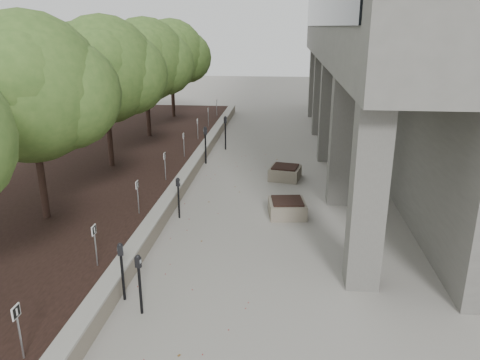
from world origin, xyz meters
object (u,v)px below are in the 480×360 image
at_px(parking_meter_5, 225,133).
at_px(parking_meter_1, 140,285).
at_px(crabapple_tree_4, 146,78).
at_px(planter_front, 287,208).
at_px(planter_back, 285,172).
at_px(parking_meter_4, 206,145).
at_px(parking_meter_2, 122,272).
at_px(parking_meter_3, 179,198).
at_px(crabapple_tree_3, 105,93).
at_px(crabapple_tree_2, 33,119).
at_px(crabapple_tree_5, 172,68).

bearing_deg(parking_meter_5, parking_meter_1, -83.01).
relative_size(crabapple_tree_4, parking_meter_1, 4.22).
distance_m(planter_front, planter_back, 3.52).
bearing_deg(planter_back, parking_meter_1, -107.40).
bearing_deg(parking_meter_4, parking_meter_1, -109.02).
distance_m(parking_meter_2, parking_meter_4, 10.06).
distance_m(parking_meter_1, parking_meter_5, 12.86).
distance_m(crabapple_tree_4, parking_meter_5, 4.49).
relative_size(parking_meter_2, parking_meter_3, 1.03).
xyz_separation_m(crabapple_tree_4, parking_meter_2, (3.25, -13.14, -2.47)).
bearing_deg(parking_meter_5, parking_meter_3, -85.34).
height_order(parking_meter_3, planter_back, parking_meter_3).
bearing_deg(parking_meter_4, planter_front, -79.15).
bearing_deg(parking_meter_5, parking_meter_2, -85.32).
bearing_deg(parking_meter_1, crabapple_tree_3, 129.21).
relative_size(parking_meter_1, planter_front, 1.21).
xyz_separation_m(crabapple_tree_2, parking_meter_3, (3.43, 1.20, -2.49)).
height_order(parking_meter_5, planter_back, parking_meter_5).
bearing_deg(crabapple_tree_3, parking_meter_5, 48.71).
distance_m(parking_meter_4, planter_back, 3.71).
height_order(crabapple_tree_5, planter_back, crabapple_tree_5).
height_order(crabapple_tree_2, crabapple_tree_3, same).
xyz_separation_m(parking_meter_2, parking_meter_5, (0.51, 12.42, 0.13)).
height_order(parking_meter_1, parking_meter_5, parking_meter_5).
height_order(crabapple_tree_2, parking_meter_5, crabapple_tree_2).
distance_m(crabapple_tree_2, crabapple_tree_5, 15.00).
relative_size(crabapple_tree_5, parking_meter_3, 4.33).
bearing_deg(parking_meter_1, parking_meter_2, 154.47).
height_order(parking_meter_5, planter_front, parking_meter_5).
relative_size(crabapple_tree_2, crabapple_tree_3, 1.00).
bearing_deg(crabapple_tree_5, crabapple_tree_2, -90.00).
height_order(crabapple_tree_5, parking_meter_4, crabapple_tree_5).
height_order(parking_meter_3, planter_front, parking_meter_3).
distance_m(crabapple_tree_3, planter_front, 7.91).
distance_m(crabapple_tree_4, planter_front, 10.98).
height_order(crabapple_tree_3, parking_meter_1, crabapple_tree_3).
height_order(crabapple_tree_2, parking_meter_1, crabapple_tree_2).
bearing_deg(crabapple_tree_3, parking_meter_1, -66.37).
xyz_separation_m(crabapple_tree_2, planter_back, (6.51, 5.22, -2.87)).
relative_size(parking_meter_4, planter_front, 1.46).
distance_m(crabapple_tree_5, parking_meter_4, 9.02).
height_order(crabapple_tree_2, crabapple_tree_5, same).
height_order(crabapple_tree_2, parking_meter_2, crabapple_tree_2).
distance_m(parking_meter_1, parking_meter_3, 4.79).
height_order(parking_meter_2, planter_back, parking_meter_2).
distance_m(crabapple_tree_3, planter_back, 7.11).
bearing_deg(parking_meter_3, planter_front, 20.11).
distance_m(crabapple_tree_4, planter_back, 8.57).
height_order(parking_meter_1, parking_meter_3, parking_meter_1).
height_order(parking_meter_1, planter_front, parking_meter_1).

